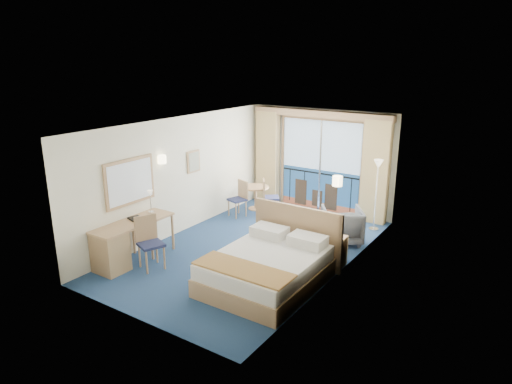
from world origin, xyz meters
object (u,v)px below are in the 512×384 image
at_px(desk, 116,247).
at_px(round_table, 256,192).
at_px(floor_lamp, 377,177).
at_px(table_chair_b, 240,196).
at_px(table_chair_a, 268,195).
at_px(armchair, 342,225).
at_px(nightstand, 332,251).
at_px(desk_chair, 149,239).
at_px(bed, 269,267).

relative_size(desk, round_table, 2.48).
xyz_separation_m(floor_lamp, table_chair_b, (-3.26, -0.94, -0.78)).
bearing_deg(table_chair_a, floor_lamp, -116.25).
distance_m(armchair, floor_lamp, 1.47).
xyz_separation_m(floor_lamp, desk, (-3.46, -4.78, -0.84)).
height_order(nightstand, table_chair_a, table_chair_a).
bearing_deg(round_table, table_chair_b, -95.12).
height_order(desk, desk_chair, desk_chair).
xyz_separation_m(floor_lamp, round_table, (-3.20, -0.28, -0.82)).
distance_m(armchair, table_chair_a, 2.45).
relative_size(armchair, desk_chair, 0.83).
bearing_deg(armchair, desk_chair, 17.63).
bearing_deg(bed, desk_chair, -163.47).
bearing_deg(nightstand, bed, -115.49).
distance_m(bed, table_chair_b, 3.78).
height_order(floor_lamp, table_chair_a, floor_lamp).
relative_size(nightstand, round_table, 0.86).
bearing_deg(desk_chair, round_table, 24.53).
xyz_separation_m(nightstand, desk_chair, (-2.96, -2.03, 0.28)).
relative_size(desk, table_chair_b, 1.89).
bearing_deg(desk, round_table, 86.70).
bearing_deg(table_chair_a, armchair, -141.32).
xyz_separation_m(desk, table_chair_b, (0.20, 3.85, 0.07)).
height_order(bed, table_chair_b, bed).
relative_size(table_chair_a, table_chair_b, 1.01).
bearing_deg(armchair, bed, 49.63).
bearing_deg(round_table, nightstand, -32.73).
distance_m(nightstand, floor_lamp, 2.53).
distance_m(floor_lamp, table_chair_b, 3.48).
bearing_deg(table_chair_b, desk, -75.15).
distance_m(floor_lamp, table_chair_a, 2.85).
distance_m(bed, round_table, 4.23).
height_order(table_chair_a, table_chair_b, table_chair_a).
height_order(floor_lamp, desk_chair, floor_lamp).
xyz_separation_m(bed, table_chair_b, (-2.59, 2.74, 0.19)).
bearing_deg(desk, desk_chair, 41.36).
relative_size(armchair, floor_lamp, 0.50).
bearing_deg(round_table, floor_lamp, 5.09).
bearing_deg(floor_lamp, armchair, -107.65).
distance_m(round_table, table_chair_b, 0.65).
bearing_deg(armchair, desk, 16.35).
bearing_deg(desk, floor_lamp, 54.12).
distance_m(nightstand, desk, 4.23).
relative_size(desk, table_chair_a, 1.88).
xyz_separation_m(round_table, table_chair_a, (0.49, -0.16, 0.05)).
bearing_deg(desk_chair, nightstand, -34.05).
bearing_deg(table_chair_a, bed, 176.74).
height_order(desk_chair, table_chair_b, desk_chair).
bearing_deg(table_chair_b, table_chair_a, 59.56).
height_order(bed, desk_chair, bed).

